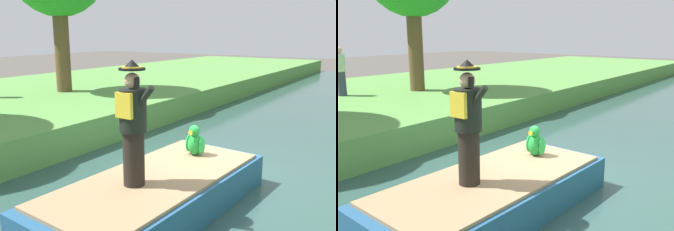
{
  "view_description": "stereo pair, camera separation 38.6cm",
  "coord_description": "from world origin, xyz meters",
  "views": [
    {
      "loc": [
        3.27,
        -6.16,
        2.92
      ],
      "look_at": [
        -0.06,
        -1.29,
        1.61
      ],
      "focal_mm": 39.82,
      "sensor_mm": 36.0,
      "label": 1
    },
    {
      "loc": [
        3.58,
        -5.94,
        2.92
      ],
      "look_at": [
        -0.06,
        -1.29,
        1.61
      ],
      "focal_mm": 39.82,
      "sensor_mm": 36.0,
      "label": 2
    }
  ],
  "objects": [
    {
      "name": "ground_plane",
      "position": [
        0.0,
        0.0,
        0.0
      ],
      "size": [
        80.0,
        80.0,
        0.0
      ],
      "primitive_type": "plane",
      "color": "#4C4742"
    },
    {
      "name": "canal_water",
      "position": [
        0.0,
        0.0,
        0.05
      ],
      "size": [
        6.29,
        48.0,
        0.1
      ],
      "primitive_type": "cube",
      "color": "#2D4C47",
      "rests_on": "ground"
    },
    {
      "name": "boat",
      "position": [
        0.0,
        -1.7,
        0.4
      ],
      "size": [
        1.98,
        4.27,
        0.61
      ],
      "color": "#23517A",
      "rests_on": "canal_water"
    },
    {
      "name": "person_pirate",
      "position": [
        -0.08,
        -2.15,
        1.64
      ],
      "size": [
        0.61,
        0.42,
        1.85
      ],
      "rotation": [
        0.0,
        0.0,
        -0.13
      ],
      "color": "black",
      "rests_on": "boat"
    },
    {
      "name": "parrot_plush",
      "position": [
        -0.03,
        -0.44,
        0.95
      ],
      "size": [
        0.36,
        0.35,
        0.57
      ],
      "color": "green",
      "rests_on": "boat"
    }
  ]
}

